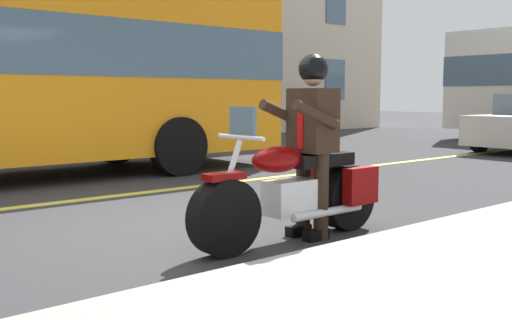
% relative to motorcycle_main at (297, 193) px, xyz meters
% --- Properties ---
extents(ground_plane, '(80.00, 80.00, 0.00)m').
position_rel_motorcycle_main_xyz_m(ground_plane, '(0.79, -1.32, -0.45)').
color(ground_plane, '#333335').
extents(lane_center_stripe, '(60.00, 0.16, 0.01)m').
position_rel_motorcycle_main_xyz_m(lane_center_stripe, '(0.79, -3.32, -0.45)').
color(lane_center_stripe, '#E5DB4C').
rests_on(lane_center_stripe, ground_plane).
extents(motorcycle_main, '(2.21, 0.60, 1.26)m').
position_rel_motorcycle_main_xyz_m(motorcycle_main, '(0.00, 0.00, 0.00)').
color(motorcycle_main, black).
rests_on(motorcycle_main, ground_plane).
extents(rider_main, '(0.62, 0.55, 1.74)m').
position_rel_motorcycle_main_xyz_m(rider_main, '(-0.19, -0.00, 0.58)').
color(rider_main, black).
rests_on(rider_main, ground_plane).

